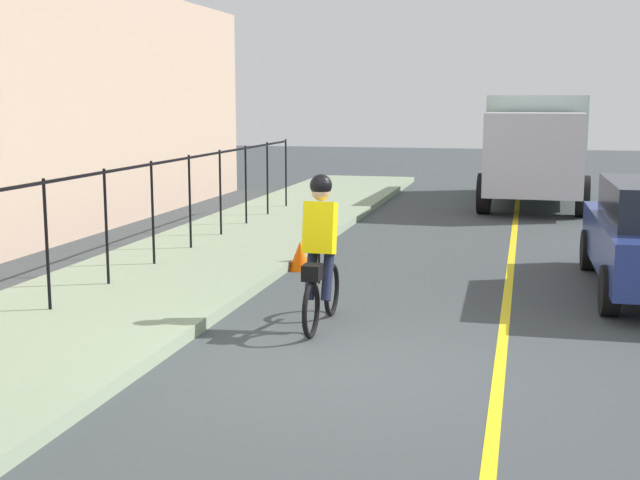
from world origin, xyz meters
TOP-DOWN VIEW (x-y plane):
  - ground_plane at (0.00, 0.00)m, footprint 80.00×80.00m
  - lane_line_centre at (0.00, -1.60)m, footprint 36.00×0.12m
  - sidewalk at (0.00, 3.40)m, footprint 40.00×3.20m
  - iron_fence at (1.00, 3.80)m, footprint 21.09×0.04m
  - cyclist_lead at (1.47, 0.52)m, footprint 1.71×0.36m
  - box_truck_background at (14.86, -2.03)m, footprint 6.78×2.70m
  - traffic_cone_near at (4.77, 1.65)m, footprint 0.36×0.36m

SIDE VIEW (x-z plane):
  - ground_plane at x=0.00m, z-range 0.00..0.00m
  - lane_line_centre at x=0.00m, z-range 0.00..0.01m
  - sidewalk at x=0.00m, z-range 0.00..0.15m
  - traffic_cone_near at x=4.77m, z-range 0.00..0.46m
  - cyclist_lead at x=1.47m, z-range 0.00..1.82m
  - iron_fence at x=1.00m, z-range 0.50..2.10m
  - box_truck_background at x=14.86m, z-range 0.16..2.94m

